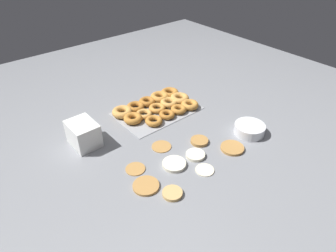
% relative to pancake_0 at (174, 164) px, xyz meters
% --- Properties ---
extents(ground_plane, '(3.00, 3.00, 0.00)m').
position_rel_pancake_0_xyz_m(ground_plane, '(-0.05, -0.14, -0.01)').
color(ground_plane, gray).
extents(pancake_0, '(0.10, 0.10, 0.02)m').
position_rel_pancake_0_xyz_m(pancake_0, '(0.00, 0.00, 0.00)').
color(pancake_0, silver).
rests_on(pancake_0, ground_plane).
extents(pancake_1, '(0.08, 0.08, 0.02)m').
position_rel_pancake_0_xyz_m(pancake_1, '(-0.20, -0.05, 0.00)').
color(pancake_1, '#B27F42').
rests_on(pancake_1, ground_plane).
extents(pancake_2, '(0.09, 0.09, 0.01)m').
position_rel_pancake_0_xyz_m(pancake_2, '(0.14, -0.09, -0.00)').
color(pancake_2, '#B27F42').
rests_on(pancake_2, ground_plane).
extents(pancake_3, '(0.11, 0.11, 0.01)m').
position_rel_pancake_0_xyz_m(pancake_3, '(0.17, 0.02, -0.00)').
color(pancake_3, '#B27F42').
rests_on(pancake_3, ground_plane).
extents(pancake_4, '(0.08, 0.08, 0.01)m').
position_rel_pancake_0_xyz_m(pancake_4, '(-0.08, 0.11, -0.00)').
color(pancake_4, beige).
rests_on(pancake_4, ground_plane).
extents(pancake_5, '(0.11, 0.11, 0.01)m').
position_rel_pancake_0_xyz_m(pancake_5, '(-0.28, 0.09, -0.00)').
color(pancake_5, '#B27F42').
rests_on(pancake_5, ground_plane).
extents(pancake_6, '(0.09, 0.09, 0.01)m').
position_rel_pancake_0_xyz_m(pancake_6, '(-0.04, -0.14, -0.00)').
color(pancake_6, '#B27F42').
rests_on(pancake_6, ground_plane).
extents(pancake_7, '(0.09, 0.09, 0.02)m').
position_rel_pancake_0_xyz_m(pancake_7, '(-0.11, 0.02, -0.00)').
color(pancake_7, silver).
rests_on(pancake_7, ground_plane).
extents(pancake_8, '(0.08, 0.08, 0.01)m').
position_rel_pancake_0_xyz_m(pancake_8, '(0.11, 0.12, -0.00)').
color(pancake_8, tan).
rests_on(pancake_8, ground_plane).
extents(donut_tray, '(0.45, 0.30, 0.04)m').
position_rel_pancake_0_xyz_m(donut_tray, '(-0.23, -0.41, 0.01)').
color(donut_tray, '#93969B').
rests_on(donut_tray, ground_plane).
extents(batter_bowl, '(0.15, 0.15, 0.05)m').
position_rel_pancake_0_xyz_m(batter_bowl, '(-0.44, 0.06, 0.02)').
color(batter_bowl, white).
rests_on(batter_bowl, ground_plane).
extents(container_stack, '(0.12, 0.15, 0.12)m').
position_rel_pancake_0_xyz_m(container_stack, '(0.23, -0.39, 0.05)').
color(container_stack, white).
rests_on(container_stack, ground_plane).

